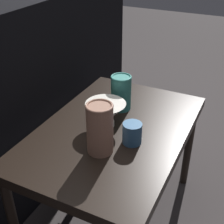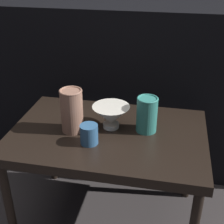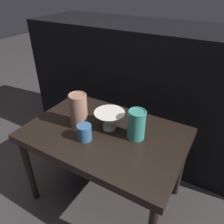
# 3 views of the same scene
# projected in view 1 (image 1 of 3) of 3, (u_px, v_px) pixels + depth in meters

# --- Properties ---
(ground_plane) EXTENTS (8.00, 8.00, 0.00)m
(ground_plane) POSITION_uv_depth(u_px,v_px,m) (113.00, 216.00, 1.43)
(ground_plane) COLOR #383333
(table) EXTENTS (0.79, 0.53, 0.48)m
(table) POSITION_uv_depth(u_px,v_px,m) (114.00, 139.00, 1.21)
(table) COLOR black
(table) RESTS_ON ground_plane
(bowl) EXTENTS (0.15, 0.15, 0.10)m
(bowl) POSITION_uv_depth(u_px,v_px,m) (106.00, 113.00, 1.17)
(bowl) COLOR silver
(bowl) RESTS_ON table
(vase_textured_left) EXTENTS (0.09, 0.09, 0.18)m
(vase_textured_left) POSITION_uv_depth(u_px,v_px,m) (100.00, 128.00, 1.02)
(vase_textured_left) COLOR #996B56
(vase_textured_left) RESTS_ON table
(vase_colorful_right) EXTENTS (0.08, 0.08, 0.15)m
(vase_colorful_right) POSITION_uv_depth(u_px,v_px,m) (121.00, 92.00, 1.28)
(vase_colorful_right) COLOR teal
(vase_colorful_right) RESTS_ON table
(cup) EXTENTS (0.07, 0.07, 0.08)m
(cup) POSITION_uv_depth(u_px,v_px,m) (132.00, 133.00, 1.09)
(cup) COLOR #33608E
(cup) RESTS_ON table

